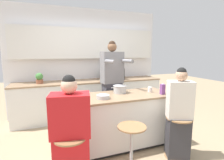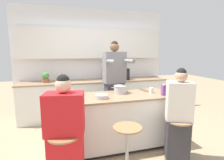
# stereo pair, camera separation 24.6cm
# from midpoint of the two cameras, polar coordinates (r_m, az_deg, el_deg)

# --- Properties ---
(ground_plane) EXTENTS (16.00, 16.00, 0.00)m
(ground_plane) POSITION_cam_midpoint_polar(r_m,az_deg,el_deg) (3.25, 2.70, -20.57)
(ground_plane) COLOR tan
(wall_back) EXTENTS (3.91, 0.22, 2.70)m
(wall_back) POSITION_cam_midpoint_polar(r_m,az_deg,el_deg) (4.64, -4.59, 8.27)
(wall_back) COLOR white
(wall_back) RESTS_ON ground_plane
(back_counter) EXTENTS (3.62, 0.67, 0.91)m
(back_counter) POSITION_cam_midpoint_polar(r_m,az_deg,el_deg) (4.47, -3.61, -5.83)
(back_counter) COLOR white
(back_counter) RESTS_ON ground_plane
(kitchen_island) EXTENTS (2.02, 0.74, 0.89)m
(kitchen_island) POSITION_cam_midpoint_polar(r_m,az_deg,el_deg) (3.05, 2.76, -13.17)
(kitchen_island) COLOR black
(kitchen_island) RESTS_ON ground_plane
(bar_stool_leftmost) EXTENTS (0.39, 0.39, 0.63)m
(bar_stool_leftmost) POSITION_cam_midpoint_polar(r_m,az_deg,el_deg) (2.35, -11.97, -23.34)
(bar_stool_leftmost) COLOR #997047
(bar_stool_leftmost) RESTS_ON ground_plane
(bar_stool_center) EXTENTS (0.39, 0.39, 0.63)m
(bar_stool_center) POSITION_cam_midpoint_polar(r_m,az_deg,el_deg) (2.52, 7.95, -20.71)
(bar_stool_center) COLOR #997047
(bar_stool_center) RESTS_ON ground_plane
(bar_stool_rightmost) EXTENTS (0.39, 0.39, 0.63)m
(bar_stool_rightmost) POSITION_cam_midpoint_polar(r_m,az_deg,el_deg) (2.93, 23.12, -16.99)
(bar_stool_rightmost) COLOR #997047
(bar_stool_rightmost) RESTS_ON ground_plane
(person_cooking) EXTENTS (0.49, 0.60, 1.82)m
(person_cooking) POSITION_cam_midpoint_polar(r_m,az_deg,el_deg) (3.51, 2.83, -2.51)
(person_cooking) COLOR #383842
(person_cooking) RESTS_ON ground_plane
(person_wrapped_blanket) EXTENTS (0.50, 0.37, 1.36)m
(person_wrapped_blanket) POSITION_cam_midpoint_polar(r_m,az_deg,el_deg) (2.25, -11.88, -16.65)
(person_wrapped_blanket) COLOR red
(person_wrapped_blanket) RESTS_ON ground_plane
(person_seated_near) EXTENTS (0.41, 0.37, 1.39)m
(person_seated_near) POSITION_cam_midpoint_polar(r_m,az_deg,el_deg) (2.82, 23.28, -11.79)
(person_seated_near) COLOR #333338
(person_seated_near) RESTS_ON ground_plane
(cooking_pot) EXTENTS (0.33, 0.24, 0.13)m
(cooking_pot) POSITION_cam_midpoint_polar(r_m,az_deg,el_deg) (3.07, 5.05, -3.07)
(cooking_pot) COLOR #B7BABC
(cooking_pot) RESTS_ON kitchen_island
(fruit_bowl) EXTENTS (0.20, 0.20, 0.06)m
(fruit_bowl) POSITION_cam_midpoint_polar(r_m,az_deg,el_deg) (2.72, -0.83, -5.45)
(fruit_bowl) COLOR #B7BABC
(fruit_bowl) RESTS_ON kitchen_island
(coffee_cup_near) EXTENTS (0.11, 0.07, 0.10)m
(coffee_cup_near) POSITION_cam_midpoint_polar(r_m,az_deg,el_deg) (3.19, 14.90, -3.27)
(coffee_cup_near) COLOR white
(coffee_cup_near) RESTS_ON kitchen_island
(banana_bunch) EXTENTS (0.14, 0.10, 0.05)m
(banana_bunch) POSITION_cam_midpoint_polar(r_m,az_deg,el_deg) (2.51, -12.75, -7.13)
(banana_bunch) COLOR yellow
(banana_bunch) RESTS_ON kitchen_island
(juice_carton) EXTENTS (0.07, 0.07, 0.19)m
(juice_carton) POSITION_cam_midpoint_polar(r_m,az_deg,el_deg) (3.07, 18.76, -3.16)
(juice_carton) COLOR #7A428E
(juice_carton) RESTS_ON kitchen_island
(microwave) EXTENTS (0.53, 0.36, 0.29)m
(microwave) POSITION_cam_midpoint_polar(r_m,az_deg,el_deg) (4.46, 3.37, 1.99)
(microwave) COLOR black
(microwave) RESTS_ON back_counter
(potted_plant) EXTENTS (0.16, 0.16, 0.24)m
(potted_plant) POSITION_cam_midpoint_polar(r_m,az_deg,el_deg) (4.28, -19.36, 0.82)
(potted_plant) COLOR #93563D
(potted_plant) RESTS_ON back_counter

